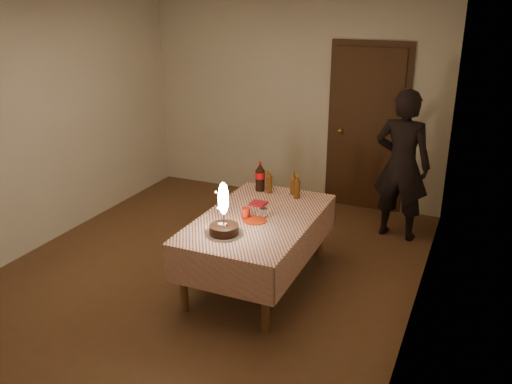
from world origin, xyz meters
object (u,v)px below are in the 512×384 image
(birthday_cake, at_px, (224,221))
(clear_cup, at_px, (264,213))
(photographer, at_px, (402,165))
(amber_bottle_left, at_px, (269,182))
(cola_bottle, at_px, (260,177))
(amber_bottle_right, at_px, (297,187))
(dining_table, at_px, (258,226))
(red_cup, at_px, (246,213))
(amber_bottle_mid, at_px, (293,184))
(red_plate, at_px, (255,220))

(birthday_cake, distance_m, clear_cup, 0.52)
(photographer, bearing_deg, amber_bottle_left, -141.05)
(cola_bottle, xyz_separation_m, amber_bottle_right, (0.44, -0.06, -0.03))
(dining_table, height_order, photographer, photographer)
(amber_bottle_left, bearing_deg, cola_bottle, 168.73)
(clear_cup, distance_m, amber_bottle_right, 0.61)
(red_cup, distance_m, amber_bottle_left, 0.72)
(red_cup, bearing_deg, clear_cup, 28.99)
(birthday_cake, bearing_deg, cola_bottle, 97.50)
(clear_cup, height_order, cola_bottle, cola_bottle)
(amber_bottle_mid, bearing_deg, amber_bottle_right, -52.37)
(amber_bottle_left, bearing_deg, red_plate, -77.64)
(birthday_cake, bearing_deg, dining_table, 75.38)
(dining_table, height_order, amber_bottle_mid, amber_bottle_mid)
(clear_cup, relative_size, amber_bottle_left, 0.35)
(dining_table, height_order, cola_bottle, cola_bottle)
(red_plate, height_order, amber_bottle_left, amber_bottle_left)
(dining_table, height_order, red_cup, red_cup)
(photographer, bearing_deg, cola_bottle, -144.21)
(birthday_cake, xyz_separation_m, cola_bottle, (-0.15, 1.14, 0.03))
(red_plate, height_order, red_cup, red_cup)
(red_cup, xyz_separation_m, amber_bottle_left, (-0.06, 0.71, 0.07))
(amber_bottle_right, bearing_deg, cola_bottle, 171.76)
(dining_table, height_order, amber_bottle_right, amber_bottle_right)
(birthday_cake, height_order, clear_cup, birthday_cake)
(cola_bottle, height_order, photographer, photographer)
(amber_bottle_mid, bearing_deg, red_cup, -103.88)
(amber_bottle_mid, height_order, photographer, photographer)
(clear_cup, relative_size, photographer, 0.05)
(dining_table, distance_m, red_plate, 0.13)
(birthday_cake, relative_size, cola_bottle, 1.51)
(birthday_cake, xyz_separation_m, red_cup, (0.02, 0.40, -0.08))
(amber_bottle_mid, distance_m, photographer, 1.32)
(dining_table, distance_m, birthday_cake, 0.53)
(amber_bottle_left, bearing_deg, birthday_cake, -88.13)
(amber_bottle_left, bearing_deg, red_cup, -85.19)
(dining_table, distance_m, amber_bottle_left, 0.70)
(amber_bottle_left, distance_m, amber_bottle_mid, 0.26)
(dining_table, relative_size, clear_cup, 19.11)
(clear_cup, distance_m, photographer, 1.89)
(amber_bottle_right, bearing_deg, photographer, 49.03)
(amber_bottle_mid, bearing_deg, photographer, 43.98)
(clear_cup, distance_m, amber_bottle_left, 0.67)
(amber_bottle_left, bearing_deg, photographer, 38.95)
(cola_bottle, distance_m, amber_bottle_left, 0.12)
(cola_bottle, xyz_separation_m, amber_bottle_left, (0.11, -0.02, -0.03))
(red_plate, relative_size, red_cup, 2.20)
(dining_table, distance_m, amber_bottle_mid, 0.74)
(red_plate, height_order, amber_bottle_mid, amber_bottle_mid)
(amber_bottle_mid, bearing_deg, amber_bottle_left, -167.95)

